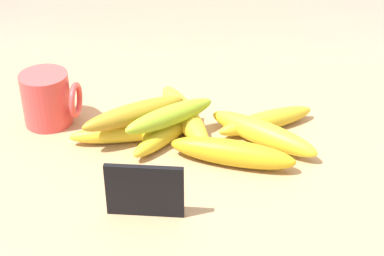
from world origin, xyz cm
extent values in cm
cube|color=tan|center=(0.00, 0.00, 1.50)|extent=(110.00, 76.00, 3.00)
cube|color=black|center=(-6.65, -14.29, 7.20)|extent=(11.00, 0.80, 8.40)
cube|color=olive|center=(-6.65, -13.49, 3.30)|extent=(9.90, 1.20, 0.60)
cylinder|color=#E54545|center=(-27.16, 9.05, 7.69)|extent=(8.37, 8.37, 9.38)
torus|color=#E54545|center=(-21.97, 9.05, 7.69)|extent=(1.00, 6.26, 6.26)
ellipsoid|color=yellow|center=(10.21, 5.18, 5.03)|extent=(19.16, 14.37, 4.05)
ellipsoid|color=yellow|center=(-12.49, 4.16, 4.61)|extent=(19.16, 7.61, 3.23)
ellipsoid|color=gold|center=(-5.55, 4.84, 4.61)|extent=(11.91, 16.31, 3.21)
ellipsoid|color=yellow|center=(-3.23, 9.64, 5.09)|extent=(12.61, 20.75, 4.18)
ellipsoid|color=gold|center=(10.89, 9.68, 4.70)|extent=(17.39, 11.76, 3.39)
ellipsoid|color=yellow|center=(-7.23, 9.64, 4.62)|extent=(6.65, 18.81, 3.24)
ellipsoid|color=gold|center=(5.30, -1.08, 5.11)|extent=(20.61, 8.06, 4.23)
ellipsoid|color=#B38A22|center=(-11.09, 4.92, 7.99)|extent=(17.24, 13.56, 3.52)
ellipsoid|color=#99BC28|center=(-5.21, 4.77, 7.92)|extent=(15.17, 13.32, 3.41)
camera|label=1|loc=(5.26, -80.91, 60.74)|focal=57.63mm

